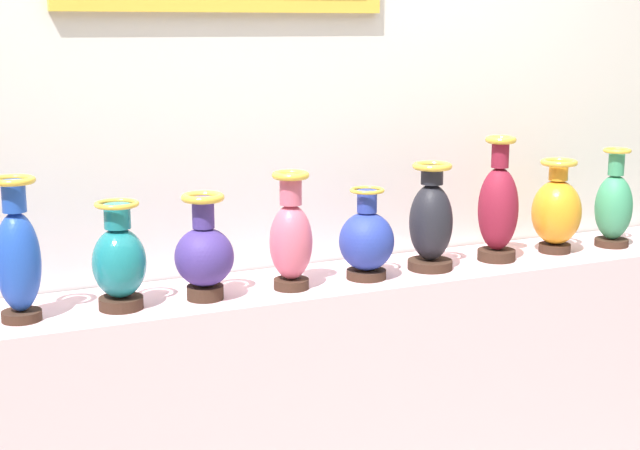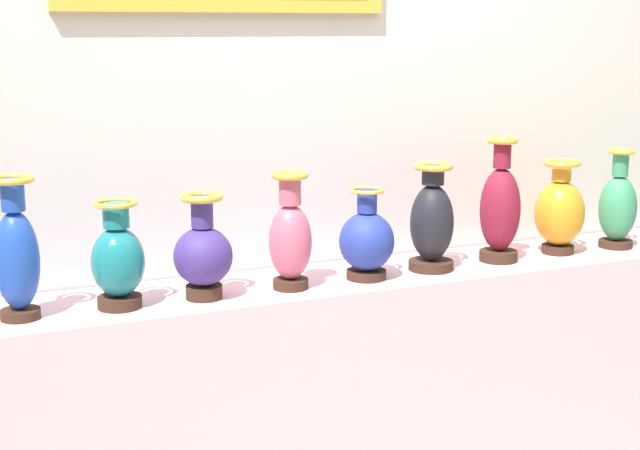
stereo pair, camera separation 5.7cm
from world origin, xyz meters
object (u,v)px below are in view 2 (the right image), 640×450
at_px(vase_indigo, 203,253).
at_px(vase_rose, 290,237).
at_px(vase_onyx, 432,222).
at_px(vase_cobalt, 367,241).
at_px(vase_teal, 118,260).
at_px(vase_jade, 618,207).
at_px(vase_amber, 560,211).
at_px(vase_sapphire, 17,255).
at_px(vase_burgundy, 500,209).

distance_m(vase_indigo, vase_rose, 0.29).
bearing_deg(vase_rose, vase_onyx, 2.86).
bearing_deg(vase_cobalt, vase_indigo, -179.36).
xyz_separation_m(vase_teal, vase_jade, (1.88, 0.03, 0.01)).
bearing_deg(vase_onyx, vase_amber, 2.26).
bearing_deg(vase_jade, vase_cobalt, -178.56).
xyz_separation_m(vase_sapphire, vase_amber, (1.91, 0.03, -0.03)).
bearing_deg(vase_amber, vase_onyx, -177.74).
distance_m(vase_burgundy, vase_amber, 0.27).
relative_size(vase_rose, vase_amber, 1.09).
xyz_separation_m(vase_sapphire, vase_cobalt, (1.10, -0.01, -0.06)).
relative_size(vase_cobalt, vase_burgundy, 0.68).
height_order(vase_cobalt, vase_jade, vase_jade).
xyz_separation_m(vase_sapphire, vase_burgundy, (1.64, 0.02, 0.00)).
height_order(vase_onyx, vase_amber, vase_onyx).
xyz_separation_m(vase_indigo, vase_amber, (1.37, 0.04, 0.01)).
bearing_deg(vase_rose, vase_indigo, 179.27).
relative_size(vase_burgundy, vase_amber, 1.29).
distance_m(vase_teal, vase_indigo, 0.26).
relative_size(vase_indigo, vase_jade, 0.88).
bearing_deg(vase_amber, vase_teal, -178.70).
bearing_deg(vase_cobalt, vase_amber, 2.72).
bearing_deg(vase_burgundy, vase_rose, -177.41).
bearing_deg(vase_onyx, vase_burgundy, 2.09).
bearing_deg(vase_teal, vase_amber, 1.30).
bearing_deg(vase_amber, vase_cobalt, -177.28).
bearing_deg(vase_onyx, vase_teal, -179.19).
bearing_deg(vase_burgundy, vase_amber, 2.45).
relative_size(vase_sapphire, vase_onyx, 1.12).
relative_size(vase_sapphire, vase_jade, 1.11).
height_order(vase_indigo, vase_burgundy, vase_burgundy).
bearing_deg(vase_onyx, vase_sapphire, -179.58).
height_order(vase_cobalt, vase_amber, vase_amber).
bearing_deg(vase_burgundy, vase_indigo, -178.27).
bearing_deg(vase_indigo, vase_sapphire, 178.65).
xyz_separation_m(vase_teal, vase_indigo, (0.26, -0.01, -0.00)).
distance_m(vase_teal, vase_cobalt, 0.82).
bearing_deg(vase_jade, vase_indigo, -178.83).
xyz_separation_m(vase_onyx, vase_amber, (0.55, 0.02, -0.01)).
distance_m(vase_amber, vase_jade, 0.26).
relative_size(vase_teal, vase_burgundy, 0.73).
bearing_deg(vase_sapphire, vase_rose, -1.14).
xyz_separation_m(vase_indigo, vase_rose, (0.29, -0.00, 0.02)).
height_order(vase_rose, vase_amber, vase_rose).
height_order(vase_sapphire, vase_amber, vase_sapphire).
relative_size(vase_teal, vase_onyx, 0.88).
relative_size(vase_amber, vase_jade, 0.93).
xyz_separation_m(vase_burgundy, vase_jade, (0.53, -0.00, -0.03)).
relative_size(vase_indigo, vase_amber, 0.95).
bearing_deg(vase_onyx, vase_indigo, -178.40).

